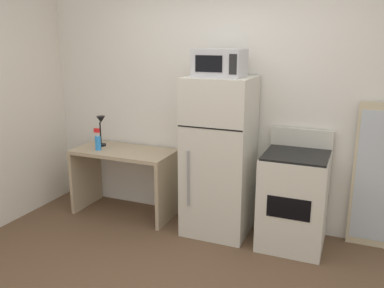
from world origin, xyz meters
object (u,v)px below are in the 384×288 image
Objects in this scene: desk_lamp at (101,126)px; oven_range at (294,199)px; desk at (125,169)px; spray_bottle at (98,141)px; refrigerator at (219,157)px; microwave at (220,63)px; leaning_mirror at (377,177)px.

oven_range is at bearing -1.70° from desk_lamp.
spray_bottle is (-0.26, -0.11, 0.33)m from desk.
desk is at bearing 23.54° from spray_bottle.
spray_bottle is (0.06, -0.16, -0.14)m from desk_lamp.
refrigerator is 0.93m from microwave.
microwave reaches higher than oven_range.
microwave is at bearing -169.57° from leaning_mirror.
microwave reaches higher than spray_bottle.
refrigerator is 3.48× the size of microwave.
desk is 0.43m from spray_bottle.
spray_bottle is at bearing -177.45° from oven_range.
microwave reaches higher than refrigerator.
desk_lamp is 0.32× the size of oven_range.
desk is at bearing 179.35° from refrigerator.
desk_lamp is at bearing 171.59° from desk.
spray_bottle is 0.23× the size of oven_range.
leaning_mirror is (1.47, 0.25, -0.10)m from refrigerator.
oven_range is (2.21, -0.07, -0.52)m from desk_lamp.
microwave is at bearing -3.23° from desk_lamp.
spray_bottle is at bearing -156.46° from desk.
microwave reaches higher than desk_lamp.
spray_bottle is 0.16× the size of refrigerator.
desk_lamp reaches higher than desk.
spray_bottle is 0.18× the size of leaning_mirror.
spray_bottle is 0.54× the size of microwave.
leaning_mirror is at bearing 5.22° from desk.
spray_bottle is at bearing -175.85° from refrigerator.
desk is 1.89m from oven_range.
oven_range is at bearing -0.38° from refrigerator.
refrigerator is (1.38, 0.10, -0.05)m from spray_bottle.
desk is 1.65m from microwave.
microwave is 0.42× the size of oven_range.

